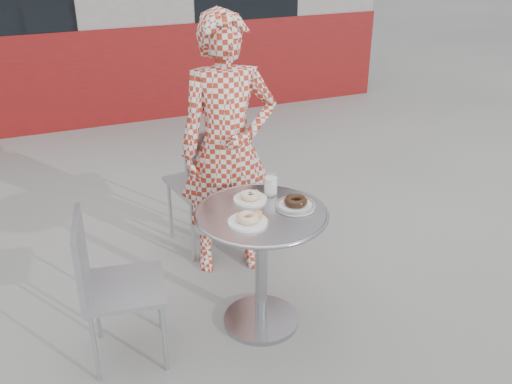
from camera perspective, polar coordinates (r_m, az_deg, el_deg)
name	(u,v)px	position (r m, az deg, el deg)	size (l,w,h in m)	color
ground	(255,317)	(3.27, -0.11, -12.40)	(60.00, 60.00, 0.00)	gray
bistro_table	(261,241)	(2.94, 0.55, -4.89)	(0.68, 0.68, 0.69)	#B4B4B9
chair_far	(206,208)	(3.82, -5.02, -1.58)	(0.47, 0.48, 0.88)	#ABAEB3
chair_left	(126,315)	(2.96, -12.91, -11.88)	(0.44, 0.44, 0.80)	#ABAEB3
seated_person	(228,148)	(3.37, -2.83, 4.41)	(0.58, 0.38, 1.58)	#A32C19
plate_far	(250,197)	(2.97, -0.58, -0.51)	(0.18, 0.18, 0.05)	white
plate_near	(248,219)	(2.75, -0.77, -2.77)	(0.19, 0.19, 0.05)	white
plate_checker	(296,204)	(2.91, 3.97, -1.20)	(0.21, 0.21, 0.05)	white
milk_cup	(271,185)	(3.02, 1.48, 0.71)	(0.07, 0.07, 0.11)	white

